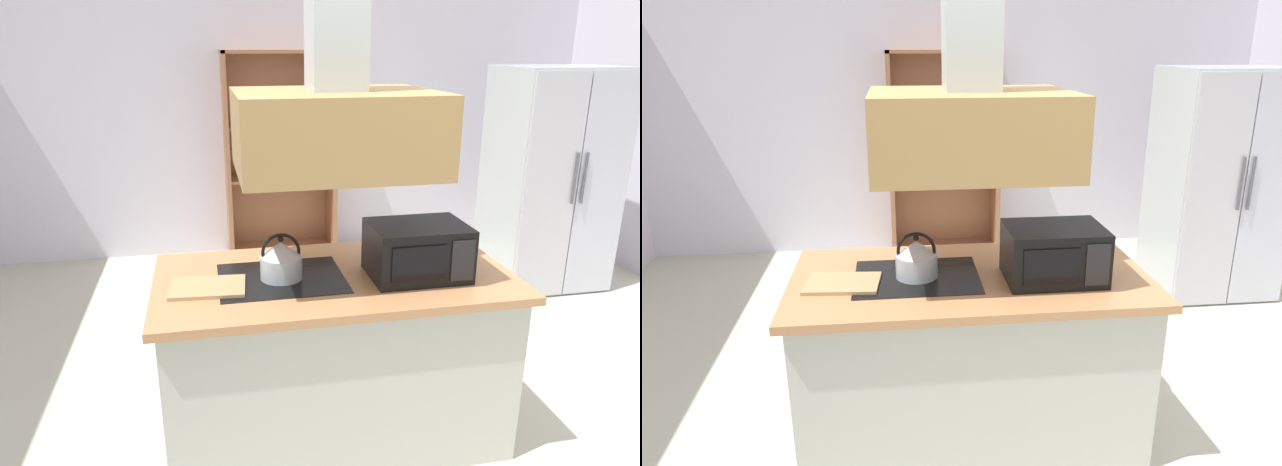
{
  "view_description": "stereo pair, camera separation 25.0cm",
  "coord_description": "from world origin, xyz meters",
  "views": [
    {
      "loc": [
        -0.82,
        -2.57,
        1.98
      ],
      "look_at": [
        -0.23,
        0.32,
        1.0
      ],
      "focal_mm": 32.21,
      "sensor_mm": 36.0,
      "label": 1
    },
    {
      "loc": [
        -0.57,
        -2.61,
        1.98
      ],
      "look_at": [
        -0.23,
        0.32,
        1.0
      ],
      "focal_mm": 32.21,
      "sensor_mm": 36.0,
      "label": 2
    }
  ],
  "objects": [
    {
      "name": "dish_cabinet",
      "position": [
        -0.13,
        2.78,
        0.86
      ],
      "size": [
        1.03,
        0.4,
        1.93
      ],
      "color": "#945E3E",
      "rests_on": "ground"
    },
    {
      "name": "kettle",
      "position": [
        -0.49,
        -0.03,
        1.0
      ],
      "size": [
        0.2,
        0.2,
        0.23
      ],
      "color": "#B0BBC4",
      "rests_on": "kitchen_island"
    },
    {
      "name": "wall_back",
      "position": [
        0.0,
        3.0,
        1.35
      ],
      "size": [
        6.0,
        0.12,
        2.7
      ],
      "primitive_type": "cube",
      "color": "silver",
      "rests_on": "ground"
    },
    {
      "name": "microwave",
      "position": [
        0.16,
        -0.12,
        1.03
      ],
      "size": [
        0.46,
        0.35,
        0.26
      ],
      "color": "black",
      "rests_on": "kitchen_island"
    },
    {
      "name": "kitchen_island",
      "position": [
        -0.23,
        -0.03,
        0.45
      ],
      "size": [
        1.74,
        0.91,
        0.9
      ],
      "color": "#B6BAAE",
      "rests_on": "ground"
    },
    {
      "name": "cutting_board",
      "position": [
        -0.84,
        -0.09,
        0.91
      ],
      "size": [
        0.36,
        0.27,
        0.02
      ],
      "primitive_type": "cube",
      "rotation": [
        0.0,
        0.0,
        -0.08
      ],
      "color": "tan",
      "rests_on": "kitchen_island"
    },
    {
      "name": "range_hood",
      "position": [
        -0.23,
        -0.03,
        1.72
      ],
      "size": [
        0.9,
        0.7,
        1.28
      ],
      "color": "#A98049"
    },
    {
      "name": "ground_plane",
      "position": [
        0.0,
        0.0,
        0.0
      ],
      "size": [
        7.8,
        7.8,
        0.0
      ],
      "primitive_type": "plane",
      "color": "beige"
    },
    {
      "name": "refrigerator",
      "position": [
        1.99,
        1.63,
        0.91
      ],
      "size": [
        0.9,
        0.77,
        1.81
      ],
      "color": "#B6C0C0",
      "rests_on": "ground"
    }
  ]
}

